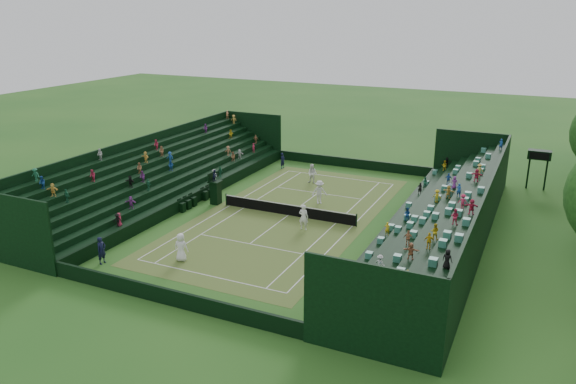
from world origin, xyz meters
The scene contains 18 objects.
ground centered at (0.00, 0.00, 0.00)m, with size 160.00×160.00×0.00m, color #235A1C.
court_surface centered at (0.00, 0.00, 0.01)m, with size 12.97×26.77×0.01m, color #3D7226.
perimeter_wall_north centered at (0.00, 15.88, 0.50)m, with size 17.17×0.20×1.00m, color black.
perimeter_wall_south centered at (0.00, -15.88, 0.50)m, with size 17.17×0.20×1.00m, color black.
perimeter_wall_east centered at (8.48, 0.00, 0.50)m, with size 0.20×31.77×1.00m, color black.
perimeter_wall_west centered at (-8.48, 0.00, 0.50)m, with size 0.20×31.77×1.00m, color black.
north_grandstand centered at (12.66, 0.00, 1.55)m, with size 6.60×32.00×4.90m.
south_grandstand centered at (-12.66, 0.00, 1.55)m, with size 6.60×32.00×4.90m.
tennis_net centered at (0.00, 0.00, 0.53)m, with size 11.67×0.10×1.06m.
scoreboard_tower centered at (17.75, 16.00, 3.14)m, with size 2.00×1.00×3.70m.
umpire_chair centered at (-6.83, 0.00, 1.29)m, with size 0.96×0.96×3.03m.
courtside_chairs centered at (-8.28, -0.40, 0.42)m, with size 0.52×5.49×1.12m.
player_near_west centered at (-2.73, -10.75, 0.97)m, with size 0.95×0.62×1.93m, color white.
player_near_east centered at (2.35, -2.25, 1.00)m, with size 0.73×0.48×2.00m, color white.
player_far_west centered at (-1.66, 9.00, 0.95)m, with size 0.92×0.72×1.90m, color white.
player_far_east centered at (1.15, 3.86, 1.02)m, with size 1.31×0.76×2.03m, color white.
line_judge_north centered at (-6.51, 12.58, 0.83)m, with size 0.60×0.40×1.66m, color black.
line_judge_south centered at (-7.20, -13.27, 0.92)m, with size 0.67×0.44×1.84m, color black.
Camera 1 is at (18.03, -38.46, 15.84)m, focal length 35.00 mm.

